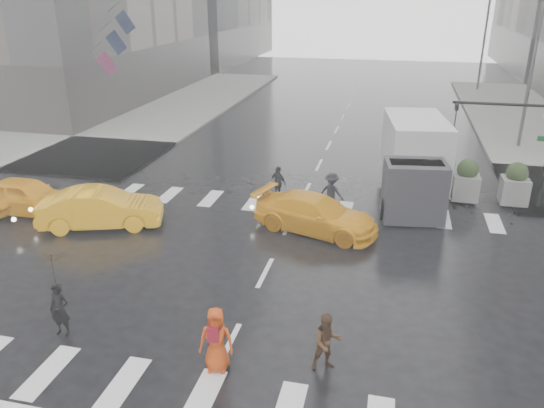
% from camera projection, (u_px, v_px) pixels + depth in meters
% --- Properties ---
extents(ground, '(120.00, 120.00, 0.00)m').
position_uv_depth(ground, '(265.00, 273.00, 17.52)').
color(ground, black).
rests_on(ground, ground).
extents(sidewalk_nw, '(35.00, 35.00, 0.15)m').
position_uv_depth(sidewalk_nw, '(57.00, 122.00, 37.43)').
color(sidewalk_nw, gray).
rests_on(sidewalk_nw, ground).
extents(road_markings, '(18.00, 48.00, 0.01)m').
position_uv_depth(road_markings, '(265.00, 272.00, 17.52)').
color(road_markings, silver).
rests_on(road_markings, ground).
extents(traffic_signal_pole, '(4.45, 0.42, 4.50)m').
position_uv_depth(traffic_signal_pole, '(526.00, 134.00, 21.63)').
color(traffic_signal_pole, black).
rests_on(traffic_signal_pole, ground).
extents(street_lamp_near, '(2.15, 0.22, 9.00)m').
position_uv_depth(street_lamp_near, '(530.00, 62.00, 29.61)').
color(street_lamp_near, '#59595B').
rests_on(street_lamp_near, ground).
extents(street_lamp_far, '(2.15, 0.22, 9.00)m').
position_uv_depth(street_lamp_far, '(483.00, 35.00, 47.67)').
color(street_lamp_far, '#59595B').
rests_on(street_lamp_far, ground).
extents(planter_west, '(1.10, 1.10, 1.80)m').
position_uv_depth(planter_west, '(466.00, 181.00, 23.07)').
color(planter_west, gray).
rests_on(planter_west, ground).
extents(planter_mid, '(1.10, 1.10, 1.80)m').
position_uv_depth(planter_mid, '(515.00, 184.00, 22.64)').
color(planter_mid, gray).
rests_on(planter_mid, ground).
extents(flag_cluster, '(2.87, 3.06, 4.69)m').
position_uv_depth(flag_cluster, '(112.00, 40.00, 35.31)').
color(flag_cluster, '#59595B').
rests_on(flag_cluster, ground).
extents(pedestrian_black, '(1.00, 1.02, 2.43)m').
position_uv_depth(pedestrian_black, '(55.00, 280.00, 13.79)').
color(pedestrian_black, black).
rests_on(pedestrian_black, ground).
extents(pedestrian_brown, '(0.91, 0.84, 1.52)m').
position_uv_depth(pedestrian_brown, '(327.00, 342.00, 12.82)').
color(pedestrian_brown, '#402817').
rests_on(pedestrian_brown, ground).
extents(pedestrian_orange, '(0.91, 0.67, 1.71)m').
position_uv_depth(pedestrian_orange, '(216.00, 340.00, 12.74)').
color(pedestrian_orange, '#BF3B0D').
rests_on(pedestrian_orange, ground).
extents(pedestrian_far_a, '(1.05, 0.91, 1.53)m').
position_uv_depth(pedestrian_far_a, '(278.00, 183.00, 23.44)').
color(pedestrian_far_a, black).
rests_on(pedestrian_far_a, ground).
extents(pedestrian_far_b, '(1.22, 0.92, 1.67)m').
position_uv_depth(pedestrian_far_b, '(332.00, 192.00, 22.19)').
color(pedestrian_far_b, black).
rests_on(pedestrian_far_b, ground).
extents(taxi_front, '(4.44, 1.86, 1.50)m').
position_uv_depth(taxi_front, '(26.00, 196.00, 21.98)').
color(taxi_front, '#FFAA0D').
rests_on(taxi_front, ground).
extents(taxi_mid, '(4.96, 3.09, 1.54)m').
position_uv_depth(taxi_mid, '(101.00, 208.00, 20.67)').
color(taxi_mid, '#FFAA0D').
rests_on(taxi_mid, ground).
extents(taxi_rear, '(4.68, 3.08, 1.41)m').
position_uv_depth(taxi_rear, '(316.00, 214.00, 20.32)').
color(taxi_rear, '#FFAA0D').
rests_on(taxi_rear, ground).
extents(box_truck, '(2.45, 6.53, 3.47)m').
position_uv_depth(box_truck, '(414.00, 159.00, 23.01)').
color(box_truck, silver).
rests_on(box_truck, ground).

